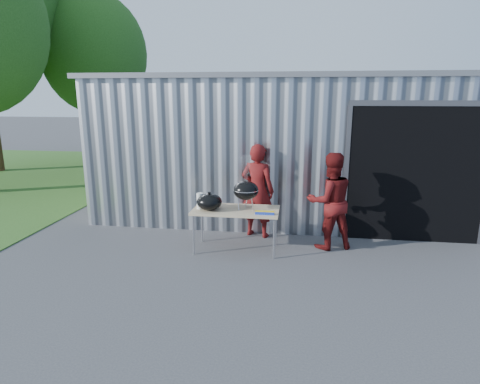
% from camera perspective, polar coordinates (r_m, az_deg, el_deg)
% --- Properties ---
extents(ground, '(80.00, 80.00, 0.00)m').
position_cam_1_polar(ground, '(6.56, -2.61, -10.59)').
color(ground, '#3F3F42').
extents(building, '(8.20, 6.20, 3.10)m').
position_cam_1_polar(building, '(10.53, 6.95, 7.30)').
color(building, silver).
rests_on(building, ground).
extents(tree_far, '(3.85, 3.85, 6.38)m').
position_cam_1_polar(tree_far, '(16.78, -19.96, 17.93)').
color(tree_far, '#442D19').
rests_on(tree_far, ground).
extents(folding_table, '(1.50, 0.75, 0.75)m').
position_cam_1_polar(folding_table, '(7.01, -0.59, -2.78)').
color(folding_table, tan).
rests_on(folding_table, ground).
extents(kettle_grill, '(0.45, 0.45, 0.94)m').
position_cam_1_polar(kettle_grill, '(6.89, 0.84, 0.88)').
color(kettle_grill, black).
rests_on(kettle_grill, folding_table).
extents(grill_lid, '(0.44, 0.44, 0.32)m').
position_cam_1_polar(grill_lid, '(6.95, -4.38, -1.40)').
color(grill_lid, black).
rests_on(grill_lid, folding_table).
extents(paper_towels, '(0.12, 0.12, 0.28)m').
position_cam_1_polar(paper_towels, '(7.03, -5.70, -1.27)').
color(paper_towels, white).
rests_on(paper_towels, folding_table).
extents(white_tub, '(0.20, 0.15, 0.10)m').
position_cam_1_polar(white_tub, '(7.24, -4.71, -1.55)').
color(white_tub, white).
rests_on(white_tub, folding_table).
extents(foil_box, '(0.32, 0.05, 0.06)m').
position_cam_1_polar(foil_box, '(6.69, 3.54, -2.97)').
color(foil_box, '#1935A7').
rests_on(foil_box, folding_table).
extents(person_cook, '(0.76, 0.61, 1.81)m').
position_cam_1_polar(person_cook, '(7.68, 2.51, 0.18)').
color(person_cook, '#5A1010').
rests_on(person_cook, ground).
extents(person_bystander, '(1.01, 0.89, 1.73)m').
position_cam_1_polar(person_bystander, '(7.26, 12.67, -1.27)').
color(person_bystander, '#5A1010').
rests_on(person_bystander, ground).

